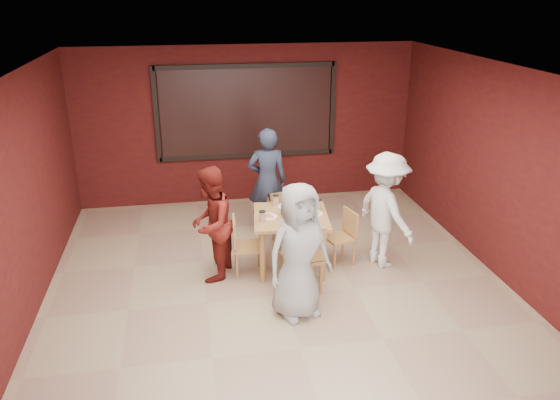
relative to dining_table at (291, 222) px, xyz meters
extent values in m
plane|color=tan|center=(-0.26, -0.73, -0.69)|extent=(7.00, 7.00, 0.00)
cube|color=black|center=(-0.26, 2.72, 0.96)|extent=(3.00, 0.02, 1.50)
cube|color=tan|center=(0.00, 0.00, 0.08)|extent=(1.12, 1.12, 0.04)
cylinder|color=tan|center=(-0.35, 0.45, -0.32)|extent=(0.07, 0.07, 0.75)
cylinder|color=tan|center=(0.45, 0.35, -0.32)|extent=(0.07, 0.07, 0.75)
cylinder|color=tan|center=(-0.45, -0.35, -0.32)|extent=(0.07, 0.07, 0.75)
cylinder|color=tan|center=(0.35, -0.45, -0.32)|extent=(0.07, 0.07, 0.75)
cylinder|color=white|center=(0.00, -0.32, 0.11)|extent=(0.25, 0.25, 0.01)
cone|color=gold|center=(0.00, -0.32, 0.12)|extent=(0.23, 0.23, 0.02)
cylinder|color=beige|center=(0.14, -0.41, 0.17)|extent=(0.09, 0.09, 0.14)
cylinder|color=black|center=(0.14, -0.41, 0.25)|extent=(0.09, 0.09, 0.01)
cylinder|color=white|center=(0.00, 0.32, 0.11)|extent=(0.25, 0.25, 0.01)
cone|color=gold|center=(0.00, 0.32, 0.12)|extent=(0.23, 0.23, 0.02)
cylinder|color=beige|center=(-0.14, 0.41, 0.17)|extent=(0.09, 0.09, 0.14)
cylinder|color=black|center=(-0.14, 0.41, 0.25)|extent=(0.09, 0.09, 0.01)
cylinder|color=white|center=(-0.32, 0.00, 0.11)|extent=(0.25, 0.25, 0.01)
cone|color=gold|center=(-0.32, 0.00, 0.12)|extent=(0.23, 0.23, 0.02)
cylinder|color=beige|center=(-0.41, -0.14, 0.17)|extent=(0.09, 0.09, 0.14)
cylinder|color=black|center=(-0.41, -0.14, 0.25)|extent=(0.09, 0.09, 0.01)
cylinder|color=white|center=(0.32, 0.00, 0.11)|extent=(0.25, 0.25, 0.01)
cone|color=gold|center=(0.32, 0.00, 0.12)|extent=(0.23, 0.23, 0.02)
cylinder|color=beige|center=(0.41, 0.14, 0.17)|extent=(0.09, 0.09, 0.14)
cylinder|color=black|center=(0.41, 0.14, 0.25)|extent=(0.09, 0.09, 0.01)
cylinder|color=silver|center=(0.09, -0.03, 0.15)|extent=(0.06, 0.06, 0.10)
cylinder|color=silver|center=(0.02, -0.08, 0.14)|extent=(0.05, 0.05, 0.08)
cylinder|color=#A12A0B|center=(-0.08, -0.05, 0.17)|extent=(0.07, 0.07, 0.15)
cube|color=black|center=(-0.06, 0.06, 0.15)|extent=(0.12, 0.07, 0.11)
cube|color=#B78F47|center=(0.03, -0.63, -0.22)|extent=(0.52, 0.52, 0.04)
cylinder|color=#B78F47|center=(0.19, -0.42, -0.47)|extent=(0.04, 0.04, 0.45)
cylinder|color=#B78F47|center=(-0.18, -0.47, -0.47)|extent=(0.04, 0.04, 0.45)
cylinder|color=#B78F47|center=(0.24, -0.79, -0.47)|extent=(0.04, 0.04, 0.45)
cylinder|color=#B78F47|center=(-0.13, -0.84, -0.47)|extent=(0.04, 0.04, 0.45)
cube|color=#B78F47|center=(0.06, -0.83, 0.04)|extent=(0.46, 0.10, 0.44)
cube|color=#B78F47|center=(0.09, 0.78, -0.31)|extent=(0.47, 0.47, 0.04)
cylinder|color=#B78F47|center=(-0.01, 0.59, -0.51)|extent=(0.03, 0.03, 0.37)
cylinder|color=#B78F47|center=(0.28, 0.68, -0.51)|extent=(0.03, 0.03, 0.37)
cylinder|color=#B78F47|center=(-0.09, 0.88, -0.51)|extent=(0.03, 0.03, 0.37)
cylinder|color=#B78F47|center=(0.20, 0.97, -0.51)|extent=(0.03, 0.03, 0.37)
cube|color=#B78F47|center=(0.05, 0.95, -0.09)|extent=(0.37, 0.14, 0.36)
cube|color=#B78F47|center=(-0.61, -0.06, -0.28)|extent=(0.42, 0.42, 0.04)
cylinder|color=#B78F47|center=(-0.46, -0.23, -0.50)|extent=(0.03, 0.03, 0.39)
cylinder|color=#B78F47|center=(-0.43, 0.09, -0.50)|extent=(0.03, 0.03, 0.39)
cylinder|color=#B78F47|center=(-0.78, -0.21, -0.50)|extent=(0.03, 0.03, 0.39)
cylinder|color=#B78F47|center=(-0.76, 0.11, -0.50)|extent=(0.03, 0.03, 0.39)
cube|color=#B78F47|center=(-0.79, -0.05, -0.06)|extent=(0.06, 0.40, 0.38)
cube|color=#B78F47|center=(0.71, 0.02, -0.31)|extent=(0.45, 0.45, 0.04)
cylinder|color=#B78F47|center=(0.53, 0.13, -0.51)|extent=(0.03, 0.03, 0.37)
cylinder|color=#B78F47|center=(0.60, -0.16, -0.51)|extent=(0.03, 0.03, 0.37)
cylinder|color=#B78F47|center=(0.82, 0.20, -0.51)|extent=(0.03, 0.03, 0.37)
cylinder|color=#B78F47|center=(0.89, -0.09, -0.51)|extent=(0.03, 0.03, 0.37)
cube|color=#B78F47|center=(0.87, 0.06, -0.09)|extent=(0.12, 0.37, 0.36)
imported|color=#9C9C9C|center=(-0.14, -1.16, 0.14)|extent=(0.95, 0.77, 1.67)
imported|color=#2A334C|center=(-0.12, 1.29, 0.16)|extent=(0.65, 0.46, 1.70)
imported|color=maroon|center=(-1.09, -0.07, 0.09)|extent=(0.82, 0.92, 1.56)
imported|color=white|center=(1.31, -0.13, 0.13)|extent=(0.91, 1.20, 1.64)
camera|label=1|loc=(-1.35, -6.71, 3.02)|focal=35.00mm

